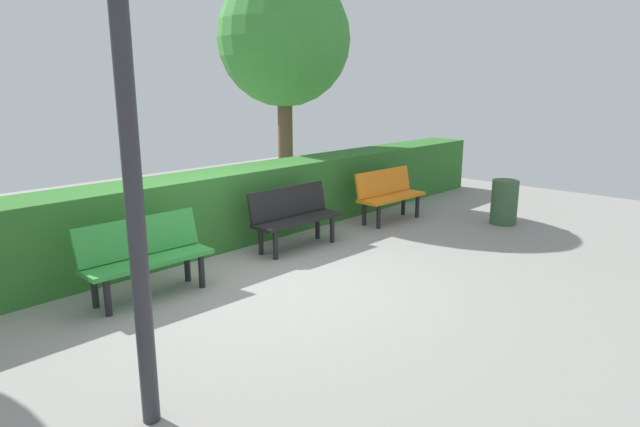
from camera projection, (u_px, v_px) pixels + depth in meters
The scene contains 8 objects.
ground_plane at pixel (270, 279), 6.55m from camera, with size 16.00×16.00×0.00m, color gray.
bench_orange at pixel (389, 193), 9.22m from camera, with size 1.38×0.52×0.86m.
bench_black at pixel (294, 215), 7.70m from camera, with size 1.41×0.50×0.86m.
bench_green at pixel (145, 254), 5.94m from camera, with size 1.42×0.52×0.86m.
hedge_row at pixel (245, 203), 8.19m from camera, with size 11.79×0.79×1.06m, color #2D6B28.
tree_near at pixel (284, 40), 10.32m from camera, with size 2.52×2.52×4.35m.
lamp_post at pixel (122, 47), 3.23m from camera, with size 0.36×0.36×3.55m.
trash_bin at pixel (504, 202), 9.03m from camera, with size 0.43×0.43×0.73m, color #385938.
Camera 1 is at (4.14, 4.63, 2.29)m, focal length 30.75 mm.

